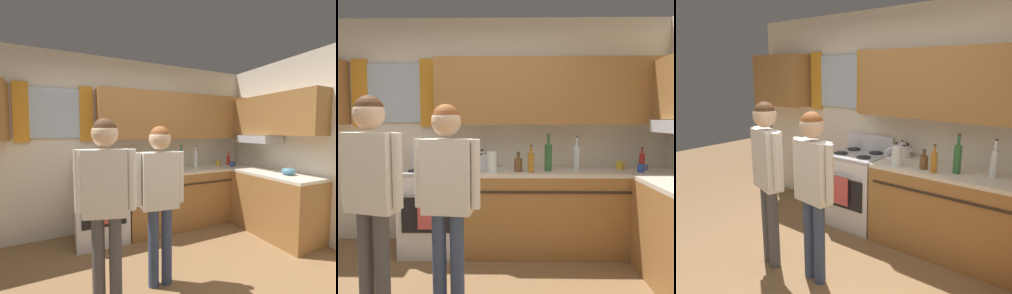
{
  "view_description": "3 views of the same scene",
  "coord_description": "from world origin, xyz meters",
  "views": [
    {
      "loc": [
        -0.82,
        -1.64,
        1.5
      ],
      "look_at": [
        0.3,
        0.73,
        1.32
      ],
      "focal_mm": 24.37,
      "sensor_mm": 36.0,
      "label": 1
    },
    {
      "loc": [
        0.49,
        -1.98,
        1.44
      ],
      "look_at": [
        0.44,
        0.75,
        1.21
      ],
      "focal_mm": 34.97,
      "sensor_mm": 36.0,
      "label": 2
    },
    {
      "loc": [
        1.88,
        -1.63,
        1.86
      ],
      "look_at": [
        0.04,
        0.75,
        1.18
      ],
      "focal_mm": 35.01,
      "sensor_mm": 36.0,
      "label": 3
    }
  ],
  "objects": [
    {
      "name": "bottle_tall_clear",
      "position": [
        1.19,
        1.55,
        1.04
      ],
      "size": [
        0.07,
        0.07,
        0.37
      ],
      "color": "silver",
      "rests_on": "kitchen_counter_run"
    },
    {
      "name": "water_pitcher",
      "position": [
        0.28,
        1.33,
        1.01
      ],
      "size": [
        0.19,
        0.11,
        0.22
      ],
      "color": "silver",
      "rests_on": "kitchen_counter_run"
    },
    {
      "name": "adult_in_plaid",
      "position": [
        0.03,
        0.33,
        0.98
      ],
      "size": [
        0.48,
        0.21,
        1.55
      ],
      "color": "#38476B",
      "rests_on": "ground"
    },
    {
      "name": "stovetop_kettle",
      "position": [
        0.15,
        1.7,
        1.0
      ],
      "size": [
        0.27,
        0.2,
        0.21
      ],
      "color": "silver",
      "rests_on": "kitchen_counter_run"
    },
    {
      "name": "mug_mustard_yellow",
      "position": [
        1.67,
        1.58,
        0.95
      ],
      "size": [
        0.12,
        0.08,
        0.09
      ],
      "color": "gold",
      "rests_on": "kitchen_counter_run"
    },
    {
      "name": "mug_cobalt_blue",
      "position": [
        1.83,
        1.39,
        0.94
      ],
      "size": [
        0.11,
        0.07,
        0.08
      ],
      "color": "#2D479E",
      "rests_on": "kitchen_counter_run"
    },
    {
      "name": "stove_oven",
      "position": [
        -0.35,
        1.54,
        0.47
      ],
      "size": [
        0.67,
        0.67,
        1.1
      ],
      "color": "silver",
      "rests_on": "ground"
    },
    {
      "name": "bottle_oil_amber",
      "position": [
        0.69,
        1.35,
        1.01
      ],
      "size": [
        0.06,
        0.06,
        0.29
      ],
      "color": "#B27223",
      "rests_on": "kitchen_counter_run"
    },
    {
      "name": "bottle_squat_brown",
      "position": [
        0.56,
        1.41,
        0.98
      ],
      "size": [
        0.08,
        0.08,
        0.21
      ],
      "color": "brown",
      "rests_on": "kitchen_counter_run"
    },
    {
      "name": "bottle_wine_green",
      "position": [
        0.88,
        1.46,
        1.05
      ],
      "size": [
        0.08,
        0.08,
        0.39
      ],
      "color": "#2D6633",
      "rests_on": "kitchen_counter_run"
    },
    {
      "name": "kitchen_counter_run",
      "position": [
        1.44,
        1.24,
        0.45
      ],
      "size": [
        2.29,
        1.8,
        0.9
      ],
      "color": "#9E6B38",
      "rests_on": "ground"
    },
    {
      "name": "adult_left",
      "position": [
        -0.49,
        0.26,
        1.01
      ],
      "size": [
        0.48,
        0.25,
        1.61
      ],
      "color": "#4C4C51",
      "rests_on": "ground"
    },
    {
      "name": "bottle_sauce_red",
      "position": [
        1.91,
        1.59,
        0.99
      ],
      "size": [
        0.06,
        0.06,
        0.25
      ],
      "color": "red",
      "rests_on": "kitchen_counter_run"
    },
    {
      "name": "back_wall_unit",
      "position": [
        0.09,
        1.81,
        1.49
      ],
      "size": [
        4.6,
        0.42,
        2.6
      ],
      "color": "silver",
      "rests_on": "ground"
    }
  ]
}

